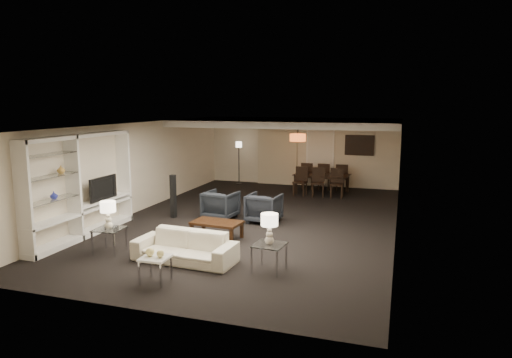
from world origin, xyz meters
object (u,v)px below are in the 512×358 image
at_px(sofa, 185,247).
at_px(television, 100,188).
at_px(side_table_right, 269,258).
at_px(marble_table, 156,270).
at_px(armchair_right, 264,208).
at_px(vase_blue, 54,195).
at_px(pendant_light, 298,138).
at_px(table_lamp_left, 108,215).
at_px(table_lamp_right, 269,229).
at_px(chair_nr, 337,183).
at_px(floor_speaker, 173,196).
at_px(chair_fl, 308,176).
at_px(dining_table, 321,184).
at_px(chair_fr, 342,177).
at_px(floor_lamp, 239,163).
at_px(side_table_left, 110,241).
at_px(chair_fm, 325,176).
at_px(vase_amber, 61,170).
at_px(coffee_table, 217,230).
at_px(armchair_left, 221,205).

height_order(sofa, television, television).
height_order(sofa, side_table_right, sofa).
xyz_separation_m(side_table_right, marble_table, (-1.70, -1.10, -0.03)).
distance_m(armchair_right, vase_blue, 4.96).
distance_m(pendant_light, table_lamp_left, 7.36).
relative_size(table_lamp_right, marble_table, 1.24).
bearing_deg(side_table_right, chair_nr, 87.95).
height_order(floor_speaker, chair_fl, floor_speaker).
xyz_separation_m(armchair_right, table_lamp_right, (1.10, -3.30, 0.42)).
height_order(side_table_right, table_lamp_left, table_lamp_left).
relative_size(marble_table, dining_table, 0.25).
xyz_separation_m(side_table_right, chair_fl, (-0.95, 8.22, 0.22)).
bearing_deg(floor_speaker, chair_fr, 63.53).
height_order(marble_table, floor_lamp, floor_lamp).
relative_size(pendant_light, armchair_right, 0.64).
xyz_separation_m(side_table_left, table_lamp_right, (3.40, 0.00, 0.54)).
relative_size(sofa, dining_table, 1.10).
bearing_deg(television, chair_fm, -32.01).
bearing_deg(chair_fm, marble_table, 84.42).
height_order(vase_amber, chair_fm, vase_amber).
height_order(coffee_table, chair_nr, chair_nr).
height_order(coffee_table, marble_table, marble_table).
xyz_separation_m(side_table_left, vase_blue, (-1.25, -0.08, 0.88)).
distance_m(table_lamp_left, vase_amber, 1.52).
xyz_separation_m(sofa, vase_amber, (-2.95, 0.18, 1.35)).
relative_size(chair_nr, chair_fm, 1.00).
relative_size(marble_table, vase_amber, 2.69).
distance_m(side_table_right, chair_fl, 8.28).
relative_size(armchair_right, vase_amber, 4.80).
relative_size(sofa, vase_amber, 11.75).
xyz_separation_m(pendant_light, table_lamp_right, (1.04, -6.88, -1.13)).
bearing_deg(chair_fl, marble_table, 86.46).
bearing_deg(armchair_left, chair_fm, -104.04).
height_order(table_lamp_right, floor_speaker, floor_speaker).
relative_size(table_lamp_left, floor_lamp, 0.35).
distance_m(side_table_right, table_lamp_right, 0.54).
bearing_deg(table_lamp_left, dining_table, 68.08).
distance_m(armchair_left, dining_table, 4.70).
distance_m(pendant_light, armchair_left, 4.10).
xyz_separation_m(armchair_right, dining_table, (0.75, 4.27, -0.05)).
bearing_deg(sofa, vase_blue, -174.80).
distance_m(dining_table, chair_fr, 0.90).
distance_m(side_table_left, television, 2.01).
bearing_deg(marble_table, sofa, 90.00).
height_order(coffee_table, chair_fl, chair_fl).
xyz_separation_m(television, floor_lamp, (1.00, 6.98, -0.23)).
distance_m(coffee_table, television, 3.05).
bearing_deg(table_lamp_right, sofa, 180.00).
relative_size(television, chair_fl, 1.03).
bearing_deg(marble_table, floor_speaker, 114.13).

